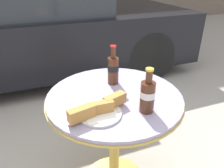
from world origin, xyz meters
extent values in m
cylinder|color=gold|center=(0.00, 0.00, 0.35)|extent=(0.06, 0.06, 0.66)
cylinder|color=gold|center=(0.00, 0.00, 0.68)|extent=(0.76, 0.76, 0.01)
cylinder|color=#9E93B2|center=(0.00, 0.00, 0.69)|extent=(0.75, 0.75, 0.02)
cylinder|color=#4C2819|center=(0.05, 0.14, 0.78)|extent=(0.06, 0.06, 0.16)
cylinder|color=black|center=(0.05, 0.14, 0.80)|extent=(0.07, 0.07, 0.04)
cylinder|color=#4C2819|center=(0.05, 0.14, 0.90)|extent=(0.03, 0.03, 0.06)
cylinder|color=red|center=(0.05, 0.14, 0.93)|extent=(0.03, 0.03, 0.01)
cylinder|color=#4C2819|center=(0.09, -0.20, 0.78)|extent=(0.07, 0.07, 0.15)
cylinder|color=silver|center=(0.09, -0.20, 0.80)|extent=(0.07, 0.07, 0.03)
cylinder|color=#4C2819|center=(0.09, -0.20, 0.89)|extent=(0.03, 0.03, 0.06)
cylinder|color=gold|center=(0.09, -0.20, 0.92)|extent=(0.04, 0.04, 0.01)
cylinder|color=silver|center=(-0.13, -0.15, 0.71)|extent=(0.21, 0.21, 0.01)
cube|color=white|center=(-0.13, -0.15, 0.72)|extent=(0.15, 0.15, 0.00)
cube|color=#B77F3D|center=(-0.22, -0.17, 0.75)|extent=(0.13, 0.07, 0.06)
cube|color=#B77F3D|center=(-0.13, -0.15, 0.75)|extent=(0.13, 0.04, 0.06)
cube|color=#B77F3D|center=(-0.04, -0.11, 0.75)|extent=(0.12, 0.08, 0.06)
cube|color=black|center=(-0.17, 2.10, 0.51)|extent=(3.82, 1.68, 0.65)
cylinder|color=black|center=(1.01, 2.84, 0.33)|extent=(0.66, 0.20, 0.66)
cylinder|color=black|center=(1.01, 1.36, 0.33)|extent=(0.66, 0.20, 0.66)
camera|label=1|loc=(-0.38, -0.97, 1.32)|focal=35.00mm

